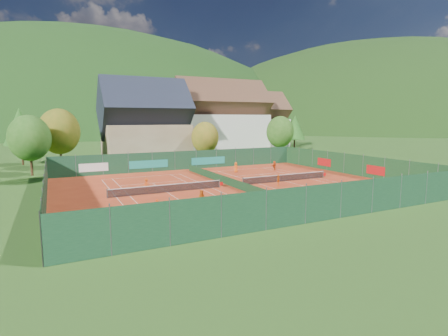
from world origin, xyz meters
TOP-DOWN VIEW (x-y plane):
  - ground at (0.00, 0.00)m, footprint 600.00×600.00m
  - clay_pad at (0.00, 0.00)m, footprint 40.00×32.00m
  - court_markings_left at (-8.00, 0.00)m, footprint 11.03×23.83m
  - court_markings_right at (8.00, 0.00)m, footprint 11.03×23.83m
  - tennis_net_left at (-7.85, 0.00)m, footprint 13.30×0.10m
  - tennis_net_right at (8.15, 0.00)m, footprint 13.30×0.10m
  - court_divider at (0.00, 0.00)m, footprint 0.03×28.80m
  - fence_north at (-0.46, 15.99)m, footprint 40.00×0.10m
  - fence_south at (0.00, -16.00)m, footprint 40.00×0.04m
  - fence_west at (-20.00, 0.00)m, footprint 0.04×32.00m
  - fence_east at (20.00, 0.05)m, footprint 0.09×32.00m
  - chalet at (-3.00, 30.00)m, footprint 16.20×12.00m
  - hotel_block_a at (16.00, 36.00)m, footprint 21.60×11.00m
  - hotel_block_b at (30.00, 44.00)m, footprint 17.28×10.00m
  - tree_west_front at (-22.00, 20.00)m, footprint 5.72×5.72m
  - tree_west_mid at (-18.00, 26.00)m, footprint 6.44×6.44m
  - tree_west_back at (-24.00, 34.00)m, footprint 5.60×5.60m
  - tree_center at (6.00, 22.00)m, footprint 5.01×5.01m
  - tree_east_front at (24.00, 24.00)m, footprint 5.72×5.72m
  - tree_east_mid at (34.00, 32.00)m, footprint 5.04×5.04m
  - tree_east_back at (26.00, 40.00)m, footprint 7.15×7.15m
  - mountain_backdrop at (28.54, 233.48)m, footprint 820.00×530.00m
  - ball_hopper at (12.25, -10.27)m, footprint 0.34×0.34m
  - loose_ball_0 at (-7.73, -5.58)m, footprint 0.07×0.07m
  - loose_ball_1 at (6.36, -7.94)m, footprint 0.07×0.07m
  - loose_ball_2 at (2.75, 3.93)m, footprint 0.07×0.07m
  - player_left_near at (-11.59, -8.96)m, footprint 0.66×0.59m
  - player_left_mid at (-6.98, -7.50)m, footprint 0.96×0.93m
  - player_left_far at (-9.81, 2.11)m, footprint 0.93×0.56m
  - player_right_near at (5.14, -2.45)m, footprint 0.84×0.84m
  - player_right_far_a at (5.80, 9.67)m, footprint 0.84×0.63m
  - player_right_far_b at (12.17, 8.65)m, footprint 1.45×1.08m

SIDE VIEW (x-z plane):
  - mountain_backdrop at x=28.54m, z-range -160.64..81.36m
  - ground at x=0.00m, z-range -0.02..-0.02m
  - clay_pad at x=0.00m, z-range 0.00..0.01m
  - court_markings_left at x=-8.00m, z-range 0.01..0.01m
  - court_markings_right at x=8.00m, z-range 0.01..0.01m
  - loose_ball_0 at x=-7.73m, z-range 0.00..0.07m
  - loose_ball_1 at x=6.36m, z-range 0.00..0.07m
  - loose_ball_2 at x=2.75m, z-range 0.00..0.07m
  - court_divider at x=0.00m, z-range 0.00..1.00m
  - tennis_net_left at x=-7.85m, z-range 0.00..1.02m
  - tennis_net_right at x=8.15m, z-range 0.00..1.02m
  - ball_hopper at x=12.25m, z-range 0.16..0.96m
  - player_left_far at x=-9.81m, z-range 0.00..1.42m
  - player_right_near at x=5.14m, z-range 0.00..1.43m
  - player_right_far_b at x=12.17m, z-range 0.00..1.52m
  - player_left_near at x=-11.59m, z-range 0.00..1.52m
  - player_right_far_a at x=5.80m, z-range 0.00..1.56m
  - player_left_mid at x=-6.98m, z-range 0.00..1.57m
  - fence_north at x=-0.46m, z-range -0.03..2.97m
  - fence_east at x=20.00m, z-range -0.02..2.98m
  - fence_south at x=0.00m, z-range 0.00..3.00m
  - fence_west at x=-20.00m, z-range 0.00..3.00m
  - tree_center at x=6.00m, z-range 0.92..8.52m
  - tree_west_front at x=-22.00m, z-range 1.05..9.74m
  - tree_east_front at x=24.00m, z-range 1.05..9.74m
  - tree_east_mid at x=34.00m, z-range 1.56..10.56m
  - tree_west_mid at x=-18.00m, z-range 1.18..10.96m
  - hotel_block_b at x=30.00m, z-range -1.13..14.37m
  - chalet at x=-3.00m, z-range -1.38..14.62m
  - tree_west_back at x=-24.00m, z-range 1.74..11.74m
  - tree_east_back at x=26.00m, z-range 1.31..12.18m
  - hotel_block_a at x=16.00m, z-range -1.24..16.01m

